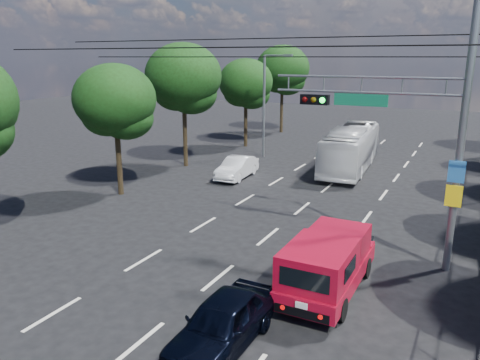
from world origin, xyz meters
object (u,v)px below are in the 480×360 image
Objects in this scene: signal_mast at (423,111)px; white_bus at (351,148)px; navy_hatchback at (222,323)px; white_van at (237,168)px; red_pickup at (328,262)px.

white_bus is at bearing 112.19° from signal_mast.
signal_mast is 9.16m from navy_hatchback.
white_bus reaches higher than white_van.
white_bus is (-3.42, 16.34, 0.37)m from red_pickup.
red_pickup is 14.11m from white_van.
signal_mast is at bearing 65.36° from navy_hatchback.
signal_mast is at bearing -39.54° from white_van.
white_van is (-5.35, -5.29, -0.72)m from white_bus.
signal_mast is 2.52× the size of navy_hatchback.
red_pickup is at bearing -82.56° from white_bus.
red_pickup is 4.12m from navy_hatchback.
white_bus is (-5.31, 13.01, -3.90)m from signal_mast.
signal_mast is 5.73m from red_pickup.
signal_mast is at bearing -72.19° from white_bus.
red_pickup is at bearing 69.37° from navy_hatchback.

